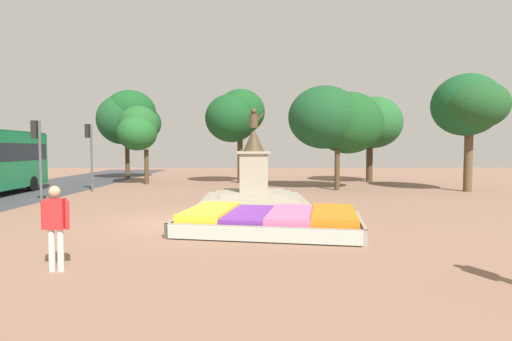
{
  "coord_description": "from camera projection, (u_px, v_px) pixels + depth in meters",
  "views": [
    {
      "loc": [
        2.36,
        -13.56,
        2.56
      ],
      "look_at": [
        2.58,
        3.53,
        1.61
      ],
      "focal_mm": 28.0,
      "sensor_mm": 36.0,
      "label": 1
    }
  ],
  "objects": [
    {
      "name": "park_tree_distant",
      "position": [
        129.0,
        118.0,
        33.34
      ],
      "size": [
        5.06,
        5.0,
        7.39
      ],
      "color": "#4C3823",
      "rests_on": "ground_plane"
    },
    {
      "name": "park_tree_far_left",
      "position": [
        372.0,
        124.0,
        29.89
      ],
      "size": [
        4.78,
        5.02,
        6.45
      ],
      "color": "#4C3823",
      "rests_on": "ground_plane"
    },
    {
      "name": "park_tree_far_right",
      "position": [
        138.0,
        129.0,
        28.35
      ],
      "size": [
        2.85,
        3.54,
        5.61
      ],
      "color": "#4C3823",
      "rests_on": "ground_plane"
    },
    {
      "name": "park_tree_behind_statue",
      "position": [
        236.0,
        116.0,
        29.25
      ],
      "size": [
        4.37,
        4.19,
        6.92
      ],
      "color": "#4C3823",
      "rests_on": "ground_plane"
    },
    {
      "name": "traffic_light_mid_block",
      "position": [
        37.0,
        146.0,
        17.94
      ],
      "size": [
        0.42,
        0.3,
        3.8
      ],
      "color": "#4C5156",
      "rests_on": "ground_plane"
    },
    {
      "name": "ground_plane",
      "position": [
        182.0,
        223.0,
        13.65
      ],
      "size": [
        78.74,
        78.74,
        0.0
      ],
      "primitive_type": "plane",
      "color": "#8C6651"
    },
    {
      "name": "statue_monument",
      "position": [
        254.0,
        183.0,
        19.58
      ],
      "size": [
        4.9,
        4.9,
        4.52
      ],
      "color": "gray",
      "rests_on": "ground_plane"
    },
    {
      "name": "flower_planter",
      "position": [
        271.0,
        221.0,
        12.48
      ],
      "size": [
        6.14,
        4.54,
        0.66
      ],
      "color": "#38281C",
      "rests_on": "ground_plane"
    },
    {
      "name": "park_tree_street_side",
      "position": [
        336.0,
        120.0,
        24.81
      ],
      "size": [
        5.96,
        4.3,
        6.42
      ],
      "color": "#4C3823",
      "rests_on": "ground_plane"
    },
    {
      "name": "park_tree_mid_canopy",
      "position": [
        470.0,
        105.0,
        23.11
      ],
      "size": [
        3.93,
        4.31,
        6.92
      ],
      "color": "brown",
      "rests_on": "ground_plane"
    },
    {
      "name": "pedestrian_near_planter",
      "position": [
        55.0,
        222.0,
        8.26
      ],
      "size": [
        0.57,
        0.23,
        1.79
      ],
      "color": "beige",
      "rests_on": "ground_plane"
    },
    {
      "name": "traffic_light_far_corner",
      "position": [
        90.0,
        145.0,
        23.42
      ],
      "size": [
        0.41,
        0.28,
        3.98
      ],
      "color": "#4C5156",
      "rests_on": "ground_plane"
    }
  ]
}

